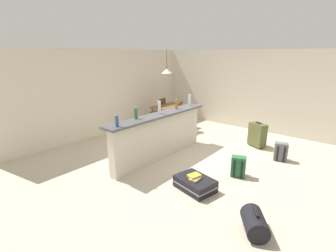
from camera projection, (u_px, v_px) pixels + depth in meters
ground_plane at (191, 156)px, 5.94m from camera, size 13.00×13.00×0.05m
wall_back at (110, 92)px, 7.45m from camera, size 6.60×0.10×2.50m
wall_right at (237, 89)px, 8.01m from camera, size 0.10×6.00×2.50m
partition_half_wall at (160, 137)px, 5.66m from camera, size 2.80×0.20×1.01m
bar_countertop at (160, 115)px, 5.51m from camera, size 2.96×0.40×0.05m
bottle_blue at (117, 121)px, 4.50m from camera, size 0.06×0.06×0.21m
bottle_green at (136, 113)px, 5.05m from camera, size 0.07×0.07×0.23m
bottle_white at (159, 107)px, 5.48m from camera, size 0.07×0.07×0.29m
bottle_amber at (177, 104)px, 5.97m from camera, size 0.07×0.07×0.24m
bottle_clear at (189, 100)px, 6.38m from camera, size 0.06×0.06×0.29m
dining_table at (170, 109)px, 7.95m from camera, size 1.10×0.80×0.74m
dining_chair_near_partition at (182, 116)px, 7.57m from camera, size 0.49×0.49×0.93m
dining_chair_far_side at (160, 110)px, 8.30m from camera, size 0.46×0.46×0.93m
pendant_lamp at (167, 71)px, 7.64m from camera, size 0.34×0.34×0.77m
suitcase_flat_black at (195, 184)px, 4.39m from camera, size 0.62×0.88×0.22m
duffel_bag_black at (255, 223)px, 3.30m from camera, size 0.57×0.52×0.34m
backpack_grey at (281, 152)px, 5.58m from camera, size 0.30×0.32×0.42m
backpack_green at (238, 167)px, 4.84m from camera, size 0.31×0.33×0.42m
suitcase_upright_olive at (257, 135)px, 6.38m from camera, size 0.40×0.50×0.67m
book_stack at (195, 177)px, 4.32m from camera, size 0.27×0.23×0.07m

